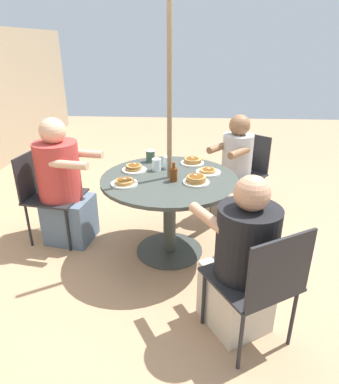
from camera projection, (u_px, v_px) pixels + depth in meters
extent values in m
plane|color=tan|center=(170.00, 251.00, 3.14)|extent=(12.00, 12.00, 0.00)
cylinder|color=#383D38|center=(170.00, 250.00, 3.14)|extent=(0.60, 0.60, 0.01)
cylinder|color=#383D38|center=(170.00, 217.00, 3.00)|extent=(0.11, 0.11, 0.69)
cylinder|color=#383D38|center=(170.00, 179.00, 2.86)|extent=(1.15, 1.15, 0.03)
cylinder|color=#846B4C|center=(170.00, 123.00, 2.67)|extent=(0.04, 0.04, 2.36)
cylinder|color=#232326|center=(204.00, 298.00, 2.25)|extent=(0.02, 0.02, 0.43)
cylinder|color=#232326|center=(251.00, 281.00, 2.41)|extent=(0.02, 0.02, 0.43)
cylinder|color=#232326|center=(241.00, 341.00, 1.93)|extent=(0.02, 0.02, 0.43)
cylinder|color=#232326|center=(293.00, 318.00, 2.09)|extent=(0.02, 0.02, 0.43)
cube|color=#232326|center=(250.00, 279.00, 2.08)|extent=(0.63, 0.63, 0.02)
cube|color=#232326|center=(280.00, 270.00, 1.81)|extent=(0.24, 0.39, 0.40)
cube|color=beige|center=(235.00, 296.00, 2.26)|extent=(0.52, 0.51, 0.43)
cylinder|color=black|center=(247.00, 243.00, 2.04)|extent=(0.37, 0.37, 0.46)
sphere|color=tan|center=(252.00, 193.00, 1.91)|extent=(0.21, 0.21, 0.21)
cylinder|color=tan|center=(207.00, 218.00, 2.10)|extent=(0.33, 0.23, 0.07)
cylinder|color=tan|center=(247.00, 208.00, 2.23)|extent=(0.33, 0.23, 0.07)
cylinder|color=#232326|center=(242.00, 205.00, 3.52)|extent=(0.02, 0.02, 0.43)
cylinder|color=#232326|center=(212.00, 195.00, 3.77)|extent=(0.02, 0.02, 0.43)
cylinder|color=#232326|center=(262.00, 194.00, 3.78)|extent=(0.02, 0.02, 0.43)
cylinder|color=#232326|center=(232.00, 185.00, 4.03)|extent=(0.02, 0.02, 0.43)
cube|color=#232326|center=(239.00, 175.00, 3.69)|extent=(0.65, 0.65, 0.02)
cube|color=#232326|center=(251.00, 152.00, 3.75)|extent=(0.29, 0.35, 0.40)
cube|color=gray|center=(231.00, 197.00, 3.70)|extent=(0.44, 0.44, 0.43)
cylinder|color=#B2B2B2|center=(237.00, 157.00, 3.56)|extent=(0.31, 0.31, 0.47)
sphere|color=brown|center=(240.00, 125.00, 3.42)|extent=(0.21, 0.21, 0.21)
cylinder|color=brown|center=(239.00, 153.00, 3.31)|extent=(0.27, 0.24, 0.07)
cylinder|color=brown|center=(218.00, 148.00, 3.47)|extent=(0.27, 0.24, 0.07)
cylinder|color=#232326|center=(87.00, 211.00, 3.41)|extent=(0.02, 0.02, 0.43)
cylinder|color=#232326|center=(68.00, 230.00, 3.06)|extent=(0.02, 0.02, 0.43)
cylinder|color=#232326|center=(51.00, 207.00, 3.49)|extent=(0.02, 0.02, 0.43)
cylinder|color=#232326|center=(29.00, 225.00, 3.13)|extent=(0.02, 0.02, 0.43)
cube|color=#232326|center=(56.00, 197.00, 3.18)|extent=(0.53, 0.53, 0.02)
cube|color=#232326|center=(31.00, 174.00, 3.14)|extent=(0.44, 0.08, 0.40)
cube|color=slate|center=(70.00, 219.00, 3.25)|extent=(0.43, 0.46, 0.43)
cylinder|color=#B73833|center=(58.00, 171.00, 3.07)|extent=(0.39, 0.39, 0.53)
sphere|color=#DBA884|center=(52.00, 131.00, 2.92)|extent=(0.23, 0.23, 0.23)
cylinder|color=#DBA884|center=(85.00, 154.00, 3.11)|extent=(0.12, 0.34, 0.07)
cylinder|color=#DBA884|center=(69.00, 165.00, 2.83)|extent=(0.12, 0.34, 0.07)
cylinder|color=silver|center=(134.00, 170.00, 2.99)|extent=(0.21, 0.21, 0.01)
cylinder|color=#AD7A3D|center=(134.00, 169.00, 2.98)|extent=(0.13, 0.13, 0.01)
cylinder|color=#AD7A3D|center=(133.00, 168.00, 2.98)|extent=(0.14, 0.14, 0.01)
cylinder|color=#AD7A3D|center=(135.00, 166.00, 2.98)|extent=(0.13, 0.13, 0.01)
cylinder|color=#AD7A3D|center=(134.00, 166.00, 2.97)|extent=(0.13, 0.13, 0.01)
ellipsoid|color=brown|center=(134.00, 165.00, 2.97)|extent=(0.11, 0.10, 0.00)
cube|color=#F4E084|center=(135.00, 164.00, 2.98)|extent=(0.03, 0.03, 0.01)
cylinder|color=silver|center=(196.00, 182.00, 2.73)|extent=(0.21, 0.21, 0.01)
cylinder|color=#AD7A3D|center=(196.00, 181.00, 2.72)|extent=(0.16, 0.16, 0.01)
cylinder|color=#AD7A3D|center=(196.00, 179.00, 2.72)|extent=(0.16, 0.16, 0.01)
cylinder|color=#AD7A3D|center=(196.00, 178.00, 2.71)|extent=(0.16, 0.16, 0.01)
cylinder|color=#AD7A3D|center=(197.00, 177.00, 2.71)|extent=(0.15, 0.15, 0.01)
ellipsoid|color=brown|center=(196.00, 176.00, 2.71)|extent=(0.12, 0.11, 0.00)
cube|color=#F4E084|center=(196.00, 175.00, 2.71)|extent=(0.03, 0.03, 0.01)
cylinder|color=silver|center=(124.00, 184.00, 2.70)|extent=(0.21, 0.21, 0.01)
cylinder|color=#AD7A3D|center=(125.00, 182.00, 2.70)|extent=(0.15, 0.15, 0.01)
cylinder|color=#AD7A3D|center=(124.00, 181.00, 2.69)|extent=(0.15, 0.15, 0.01)
ellipsoid|color=brown|center=(124.00, 180.00, 2.69)|extent=(0.12, 0.11, 0.00)
cube|color=#F4E084|center=(124.00, 179.00, 2.68)|extent=(0.02, 0.02, 0.01)
cylinder|color=silver|center=(208.00, 172.00, 2.94)|extent=(0.21, 0.21, 0.01)
cylinder|color=#AD7A3D|center=(208.00, 171.00, 2.93)|extent=(0.14, 0.14, 0.01)
cylinder|color=#AD7A3D|center=(208.00, 170.00, 2.93)|extent=(0.14, 0.14, 0.01)
ellipsoid|color=brown|center=(208.00, 169.00, 2.93)|extent=(0.11, 0.10, 0.00)
cube|color=#F4E084|center=(209.00, 169.00, 2.92)|extent=(0.02, 0.02, 0.01)
cylinder|color=silver|center=(192.00, 163.00, 3.16)|extent=(0.21, 0.21, 0.01)
cylinder|color=#AD7A3D|center=(193.00, 162.00, 3.16)|extent=(0.16, 0.16, 0.01)
cylinder|color=#AD7A3D|center=(192.00, 160.00, 3.15)|extent=(0.16, 0.16, 0.01)
cylinder|color=#AD7A3D|center=(193.00, 159.00, 3.15)|extent=(0.16, 0.16, 0.01)
ellipsoid|color=brown|center=(192.00, 158.00, 3.14)|extent=(0.12, 0.11, 0.00)
cube|color=#F4E084|center=(192.00, 158.00, 3.14)|extent=(0.03, 0.03, 0.01)
cylinder|color=#602D0F|center=(174.00, 175.00, 2.75)|extent=(0.06, 0.06, 0.11)
cylinder|color=#602D0F|center=(174.00, 165.00, 2.72)|extent=(0.03, 0.03, 0.05)
torus|color=#602D0F|center=(174.00, 171.00, 2.77)|extent=(0.05, 0.01, 0.05)
cylinder|color=#33513D|center=(150.00, 156.00, 3.20)|extent=(0.08, 0.08, 0.10)
cylinder|color=white|center=(150.00, 151.00, 3.18)|extent=(0.08, 0.08, 0.01)
cylinder|color=silver|center=(156.00, 165.00, 2.98)|extent=(0.08, 0.08, 0.11)
cylinder|color=silver|center=(168.00, 162.00, 3.03)|extent=(0.07, 0.07, 0.11)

